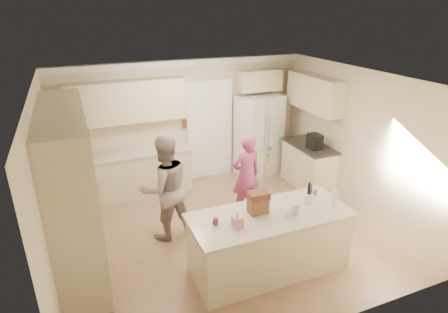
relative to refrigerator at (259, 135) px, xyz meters
name	(u,v)px	position (x,y,z in m)	size (l,w,h in m)	color
floor	(226,233)	(-1.62, -2.00, -0.91)	(5.20, 4.60, 0.02)	#926C57
ceiling	(227,79)	(-1.62, -2.00, 1.71)	(5.20, 4.60, 0.02)	white
wall_back	(184,122)	(-1.62, 0.31, 0.40)	(5.20, 0.02, 2.60)	beige
wall_front	(312,242)	(-1.62, -4.31, 0.40)	(5.20, 0.02, 2.60)	beige
wall_left	(46,192)	(-4.23, -2.00, 0.40)	(0.02, 4.60, 2.60)	beige
wall_right	(358,141)	(0.99, -2.00, 0.40)	(0.02, 4.60, 2.60)	beige
crown_back	(182,63)	(-1.62, 0.26, 1.63)	(5.20, 0.08, 0.12)	white
pantry_bank	(72,190)	(-3.92, -1.80, 0.28)	(0.60, 2.60, 2.35)	beige
back_base_cab	(136,174)	(-2.77, 0.00, -0.46)	(2.20, 0.60, 0.88)	beige
back_countertop	(134,153)	(-2.77, -0.01, 0.00)	(2.24, 0.63, 0.04)	beige
back_upper_cab	(127,102)	(-2.77, 0.12, 1.00)	(2.20, 0.35, 0.80)	beige
doorway_opening	(209,131)	(-1.07, 0.28, 0.15)	(0.90, 0.06, 2.10)	black
doorway_casing	(210,131)	(-1.07, 0.24, 0.15)	(1.02, 0.03, 2.22)	white
wall_frame_upper	(185,111)	(-1.60, 0.27, 0.65)	(0.15, 0.02, 0.20)	brown
wall_frame_lower	(186,124)	(-1.60, 0.27, 0.38)	(0.15, 0.02, 0.20)	brown
refrigerator	(259,135)	(0.00, 0.00, 0.00)	(0.90, 0.70, 1.80)	white
fridge_seam	(266,140)	(0.00, -0.35, 0.00)	(0.01, 0.02, 1.78)	gray
fridge_dispenser	(258,131)	(-0.22, -0.37, 0.25)	(0.22, 0.03, 0.35)	black
fridge_handle_l	(265,134)	(-0.05, -0.37, 0.15)	(0.02, 0.02, 0.85)	silver
fridge_handle_r	(269,134)	(0.05, -0.37, 0.15)	(0.02, 0.02, 0.85)	silver
over_fridge_cab	(259,80)	(0.03, 0.12, 1.20)	(0.95, 0.35, 0.45)	beige
right_base_cab	(308,166)	(0.68, -1.00, -0.46)	(0.60, 1.20, 0.88)	beige
right_countertop	(310,146)	(0.67, -1.00, 0.00)	(0.63, 1.24, 0.04)	#2D2B28
right_upper_cab	(314,93)	(0.81, -0.80, 1.05)	(0.35, 1.50, 0.70)	beige
coffee_maker	(315,141)	(0.63, -1.20, 0.17)	(0.22, 0.28, 0.30)	black
island_base	(269,243)	(-1.42, -3.10, -0.46)	(2.20, 0.90, 0.88)	beige
island_top	(271,215)	(-1.42, -3.10, 0.00)	(2.28, 0.96, 0.05)	beige
utensil_crock	(309,199)	(-0.77, -3.05, 0.10)	(0.13, 0.13, 0.15)	white
tissue_box	(238,221)	(-1.97, -3.20, 0.10)	(0.13, 0.13, 0.14)	pink
tissue_plume	(238,214)	(-1.97, -3.20, 0.20)	(0.08, 0.08, 0.08)	white
dollhouse_body	(258,206)	(-1.57, -3.00, 0.14)	(0.26, 0.18, 0.22)	brown
dollhouse_roof	(258,195)	(-1.57, -3.00, 0.30)	(0.28, 0.20, 0.10)	#592D1E
jam_jar	(215,221)	(-2.22, -3.05, 0.07)	(0.07, 0.07, 0.09)	#59263F
greeting_card_a	(288,214)	(-1.27, -3.30, 0.11)	(0.12, 0.01, 0.16)	white
greeting_card_b	(295,210)	(-1.12, -3.25, 0.11)	(0.12, 0.01, 0.16)	silver
water_bottle	(335,198)	(-0.47, -3.25, 0.14)	(0.07, 0.07, 0.24)	silver
shaker_salt	(311,193)	(-0.60, -2.88, 0.07)	(0.05, 0.05, 0.09)	#4658A9
shaker_pepper	(315,193)	(-0.53, -2.88, 0.07)	(0.05, 0.05, 0.09)	#4658A9
teen_boy	(165,188)	(-2.56, -1.70, -0.01)	(0.86, 0.67, 1.77)	gray
teen_girl	(246,175)	(-1.04, -1.55, -0.13)	(0.56, 0.37, 1.54)	#A6435C
fridge_magnets	(266,140)	(0.00, -0.36, 0.00)	(0.76, 0.02, 1.44)	tan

